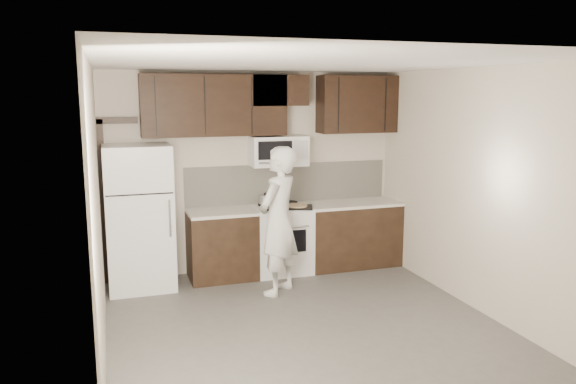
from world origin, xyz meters
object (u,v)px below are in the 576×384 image
microwave (278,151)px  person (278,221)px  refrigerator (139,217)px  stove (281,239)px

microwave → person: size_ratio=0.42×
microwave → refrigerator: size_ratio=0.42×
microwave → person: microwave is taller
refrigerator → microwave: bearing=5.1°
stove → person: (-0.27, -0.77, 0.44)m
stove → microwave: size_ratio=1.24×
stove → person: person is taller
stove → refrigerator: (-1.85, -0.05, 0.44)m
stove → person: bearing=-109.5°
refrigerator → person: (1.58, -0.72, 0.00)m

